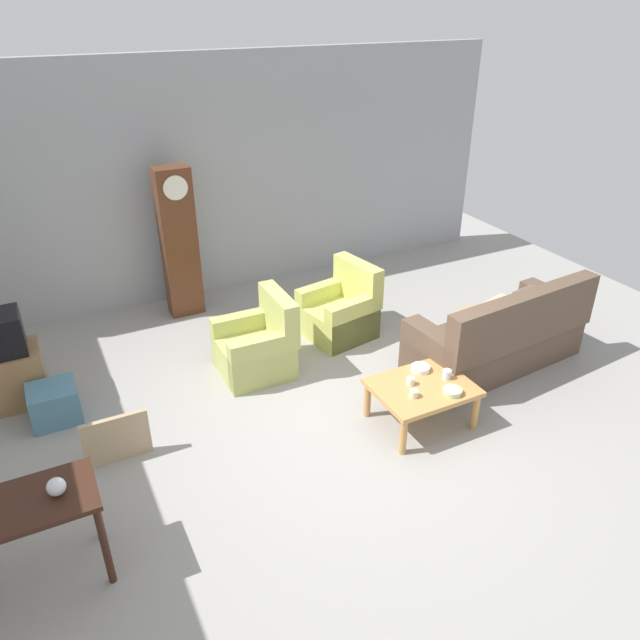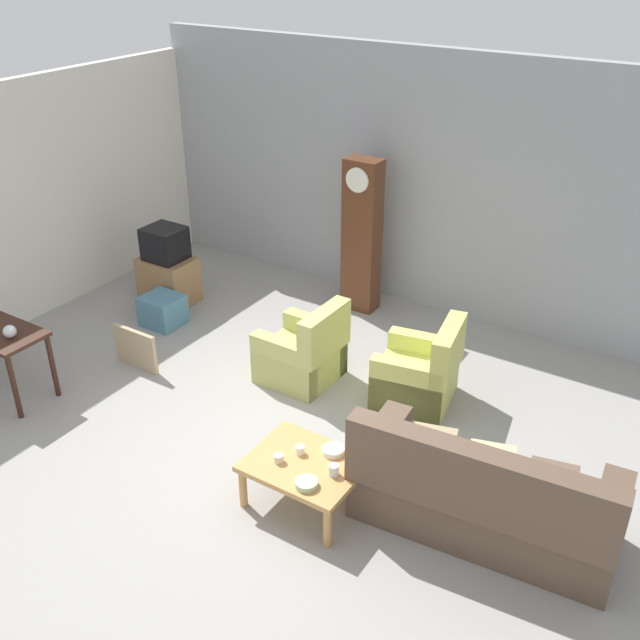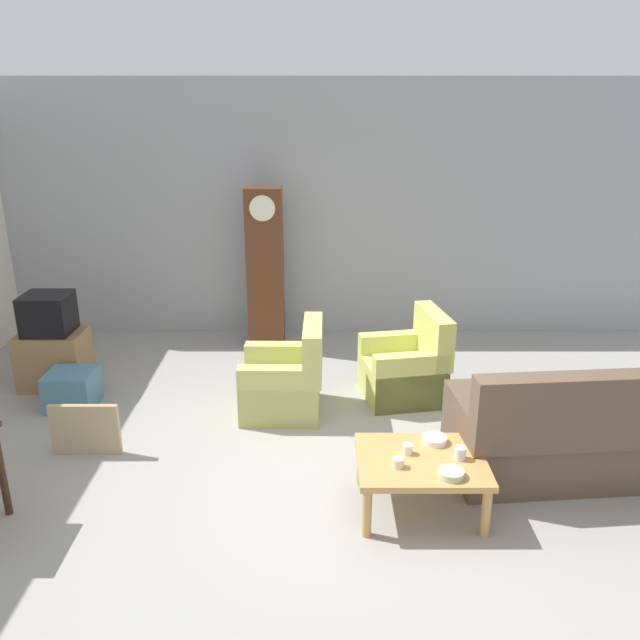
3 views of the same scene
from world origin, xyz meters
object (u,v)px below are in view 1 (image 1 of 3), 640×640
Objects in this scene: grandfather_clock at (179,243)px; bowl_shallow_green at (452,391)px; storage_box_blue at (54,404)px; cup_blue_rimmed at (447,374)px; bowl_white_stacked at (420,368)px; framed_picture_leaning at (117,439)px; cup_cream_tall at (414,394)px; armchair_olive_far at (340,312)px; glass_dome_cloche at (56,487)px; tv_stand_cabinet at (10,377)px; cup_white_porcelain at (411,381)px; coffee_table_wood at (422,391)px; couch_floral at (499,338)px; armchair_olive_near at (258,347)px.

bowl_shallow_green is (1.60, -3.65, -0.53)m from grandfather_clock.
cup_blue_rimmed is at bearing -25.65° from storage_box_blue.
bowl_white_stacked is at bearing -23.35° from storage_box_blue.
cup_cream_tall reaches higher than framed_picture_leaning.
cup_blue_rimmed is at bearing -85.69° from armchair_olive_far.
glass_dome_cloche is at bearing -174.96° from cup_blue_rimmed.
framed_picture_leaning is at bearing 160.89° from bowl_shallow_green.
glass_dome_cloche reaches higher than framed_picture_leaning.
tv_stand_cabinet is at bearing 145.85° from cup_cream_tall.
cup_blue_rimmed is at bearing -14.46° from framed_picture_leaning.
cup_white_porcelain is at bearing -145.17° from bowl_white_stacked.
storage_box_blue is (-3.40, -0.23, -0.12)m from armchair_olive_far.
cup_cream_tall is at bearing -133.09° from bowl_white_stacked.
glass_dome_cloche is (-3.32, -0.32, 0.46)m from coffee_table_wood.
cup_cream_tall is at bearing -148.50° from coffee_table_wood.
armchair_olive_far is at bearing -43.47° from grandfather_clock.
cup_cream_tall is at bearing -34.15° from tv_stand_cabinet.
grandfather_clock is 3.06m from framed_picture_leaning.
couch_floral is 4.82m from storage_box_blue.
armchair_olive_far is at bearing 21.10° from framed_picture_leaning.
bowl_shallow_green is at bearing -29.44° from storage_box_blue.
couch_floral is 4.22m from framed_picture_leaning.
framed_picture_leaning is 3.11× the size of bowl_white_stacked.
bowl_shallow_green is (2.98, -1.03, 0.23)m from framed_picture_leaning.
couch_floral reaches higher than cup_white_porcelain.
tv_stand_cabinet is 0.64m from storage_box_blue.
couch_floral reaches higher than coffee_table_wood.
coffee_table_wood is 5.10× the size of bowl_shallow_green.
grandfather_clock is at bearing 43.12° from storage_box_blue.
cup_cream_tall is (0.91, -1.72, 0.17)m from armchair_olive_near.
grandfather_clock is at bearing 100.35° from armchair_olive_near.
cup_white_porcelain is 0.39m from cup_blue_rimmed.
framed_picture_leaning is 2.81m from cup_white_porcelain.
glass_dome_cloche is (-4.72, -0.80, 0.48)m from couch_floral.
couch_floral is 1.70m from cup_cream_tall.
armchair_olive_near is at bearing -165.40° from armchair_olive_far.
armchair_olive_far is 3.16m from framed_picture_leaning.
cup_blue_rimmed is (3.09, -0.80, 0.25)m from framed_picture_leaning.
armchair_olive_far is 6.98× the size of glass_dome_cloche.
couch_floral is 1.10× the size of grandfather_clock.
storage_box_blue is at bearing -54.98° from tv_stand_cabinet.
armchair_olive_far is 1.93m from coffee_table_wood.
bowl_white_stacked is (0.13, 0.23, 0.09)m from coffee_table_wood.
tv_stand_cabinet reaches higher than bowl_shallow_green.
bowl_shallow_green is (0.17, -0.24, 0.09)m from coffee_table_wood.
bowl_shallow_green reaches higher than framed_picture_leaning.
armchair_olive_near is 1.95m from cup_cream_tall.
cup_blue_rimmed is 0.26m from bowl_shallow_green.
cup_blue_rimmed reaches higher than coffee_table_wood.
grandfather_clock is 25.02× the size of cup_white_porcelain.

